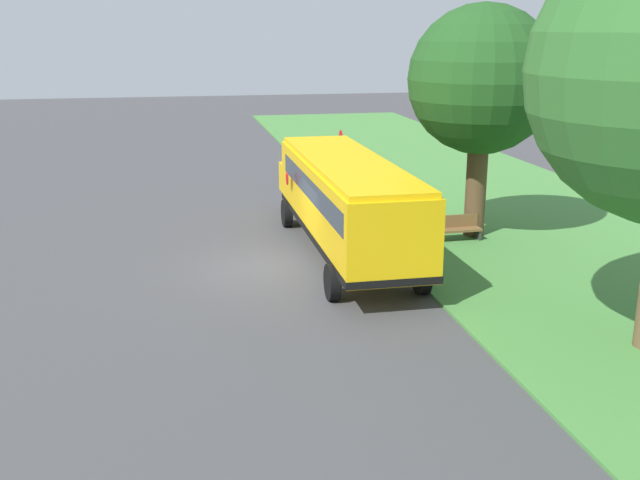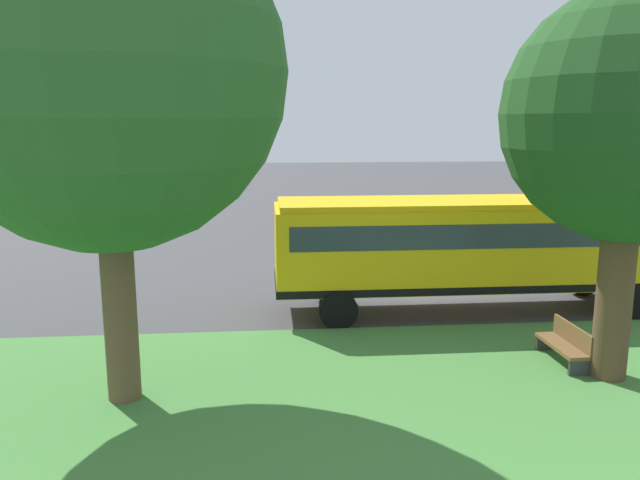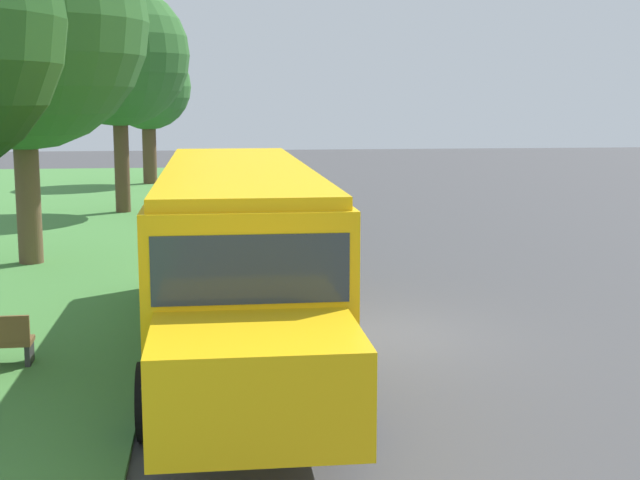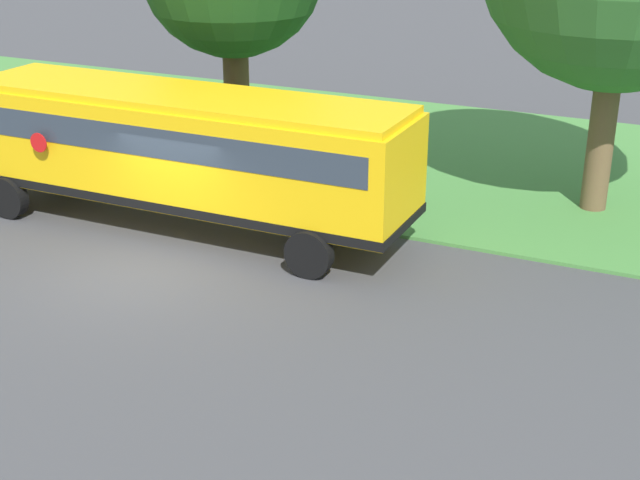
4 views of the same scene
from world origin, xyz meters
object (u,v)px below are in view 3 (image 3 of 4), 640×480
object	(u,v)px
oak_tree_far_end	(119,56)
car_silver_nearest	(216,195)
oak_tree_across_road	(146,88)
oak_tree_roadside_mid	(20,22)
school_bus	(238,240)

from	to	relation	value
oak_tree_far_end	car_silver_nearest	bearing A→B (deg)	-28.85
car_silver_nearest	oak_tree_across_road	size ratio (longest dim) A/B	0.63
car_silver_nearest	oak_tree_roadside_mid	distance (m)	11.14
oak_tree_across_road	car_silver_nearest	bearing A→B (deg)	-76.16
car_silver_nearest	oak_tree_far_end	world-z (taller)	oak_tree_far_end
school_bus	oak_tree_far_end	world-z (taller)	oak_tree_far_end
school_bus	oak_tree_roadside_mid	world-z (taller)	oak_tree_roadside_mid
oak_tree_roadside_mid	oak_tree_far_end	world-z (taller)	oak_tree_roadside_mid
car_silver_nearest	oak_tree_far_end	distance (m)	6.30
oak_tree_far_end	oak_tree_across_road	size ratio (longest dim) A/B	1.21
school_bus	oak_tree_far_end	xyz separation A→B (m)	(-3.69, 18.96, 3.88)
oak_tree_roadside_mid	car_silver_nearest	bearing A→B (deg)	60.68
oak_tree_roadside_mid	oak_tree_far_end	bearing A→B (deg)	82.52
car_silver_nearest	oak_tree_across_road	xyz separation A→B (m)	(-3.30, 13.38, 3.90)
oak_tree_roadside_mid	oak_tree_far_end	size ratio (longest dim) A/B	1.11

